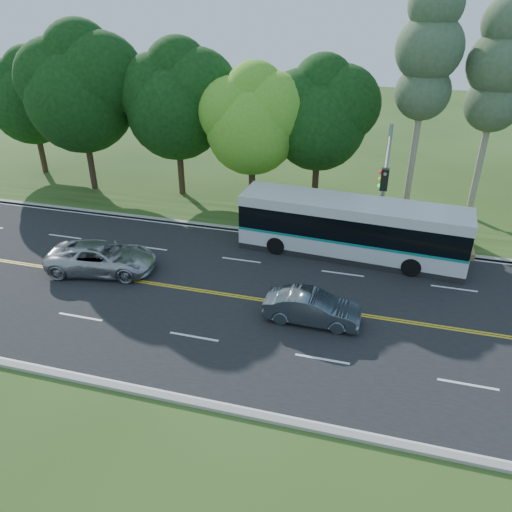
% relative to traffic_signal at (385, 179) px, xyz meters
% --- Properties ---
extents(ground, '(120.00, 120.00, 0.00)m').
position_rel_traffic_signal_xyz_m(ground, '(-6.49, -5.40, -4.67)').
color(ground, '#294416').
rests_on(ground, ground).
extents(road, '(60.00, 14.00, 0.02)m').
position_rel_traffic_signal_xyz_m(road, '(-6.49, -5.40, -4.66)').
color(road, black).
rests_on(road, ground).
extents(curb_north, '(60.00, 0.30, 0.15)m').
position_rel_traffic_signal_xyz_m(curb_north, '(-6.49, 1.75, -4.60)').
color(curb_north, '#9D988D').
rests_on(curb_north, ground).
extents(curb_south, '(60.00, 0.30, 0.15)m').
position_rel_traffic_signal_xyz_m(curb_south, '(-6.49, -12.55, -4.60)').
color(curb_south, '#9D988D').
rests_on(curb_south, ground).
extents(grass_verge, '(60.00, 4.00, 0.10)m').
position_rel_traffic_signal_xyz_m(grass_verge, '(-6.49, 3.60, -4.62)').
color(grass_verge, '#294416').
rests_on(grass_verge, ground).
extents(lane_markings, '(57.60, 13.82, 0.00)m').
position_rel_traffic_signal_xyz_m(lane_markings, '(-6.59, -5.40, -4.65)').
color(lane_markings, gold).
rests_on(lane_markings, road).
extents(tree_row, '(44.70, 9.10, 13.84)m').
position_rel_traffic_signal_xyz_m(tree_row, '(-11.65, 6.73, 2.06)').
color(tree_row, black).
rests_on(tree_row, ground).
extents(bougainvillea_hedge, '(9.50, 2.25, 1.50)m').
position_rel_traffic_signal_xyz_m(bougainvillea_hedge, '(0.69, 2.75, -3.95)').
color(bougainvillea_hedge, maroon).
rests_on(bougainvillea_hedge, ground).
extents(traffic_signal, '(0.42, 6.10, 7.00)m').
position_rel_traffic_signal_xyz_m(traffic_signal, '(0.00, 0.00, 0.00)').
color(traffic_signal, gray).
rests_on(traffic_signal, ground).
extents(transit_bus, '(12.25, 3.49, 3.16)m').
position_rel_traffic_signal_xyz_m(transit_bus, '(-1.43, 0.27, -3.08)').
color(transit_bus, silver).
rests_on(transit_bus, road).
extents(sedan, '(4.25, 1.51, 1.40)m').
position_rel_traffic_signal_xyz_m(sedan, '(-2.35, -6.45, -3.95)').
color(sedan, '#525D64').
rests_on(sedan, road).
extents(suv, '(5.90, 3.50, 1.54)m').
position_rel_traffic_signal_xyz_m(suv, '(-13.64, -4.90, -3.88)').
color(suv, '#B1B2B5').
rests_on(suv, road).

